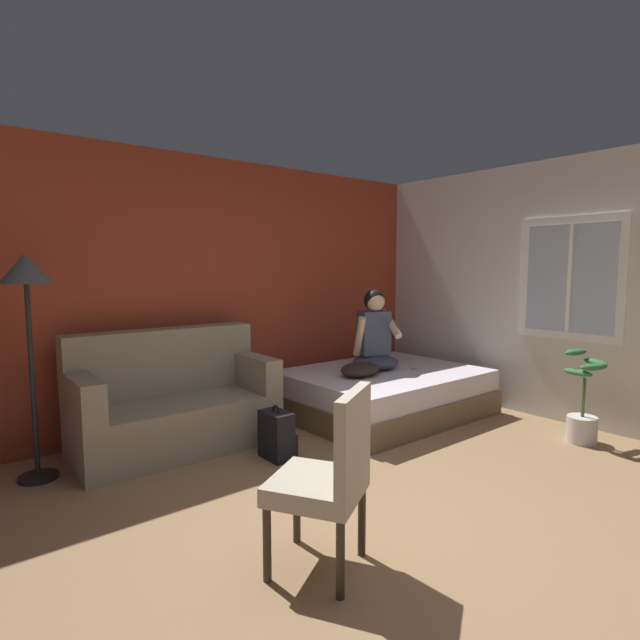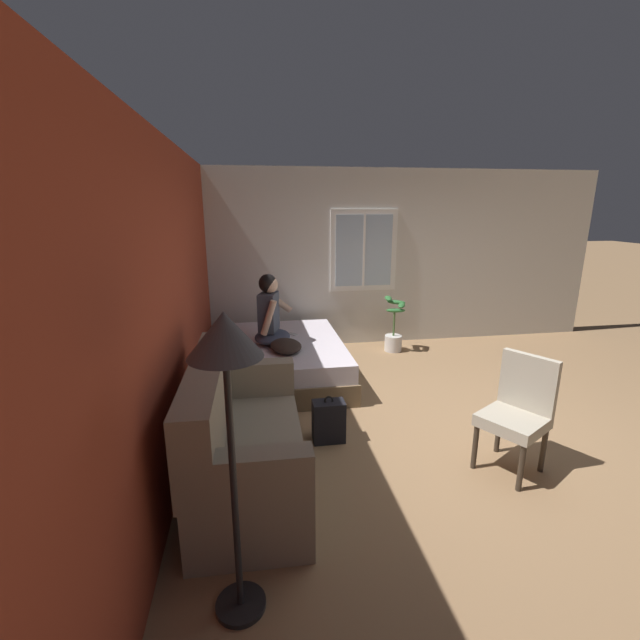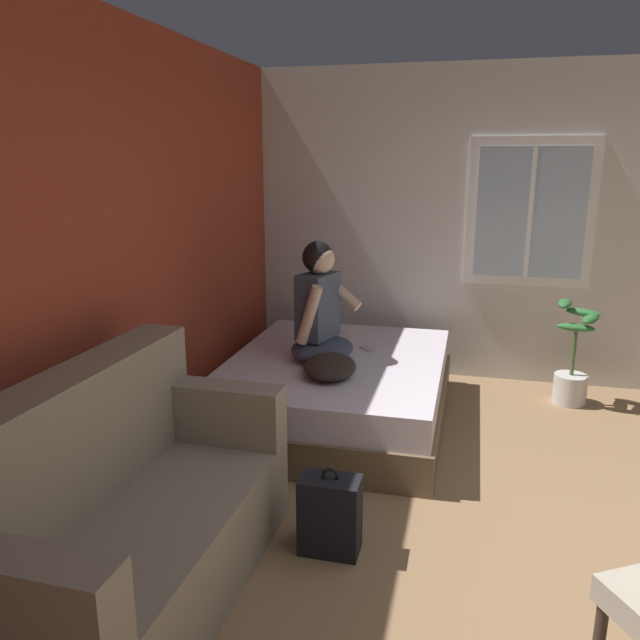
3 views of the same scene
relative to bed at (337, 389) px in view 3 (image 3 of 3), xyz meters
The scene contains 9 objects.
wall_back_accent 2.26m from the bed, 147.88° to the left, with size 10.78×0.16×2.70m, color #993823.
wall_side_with_window 2.47m from the bed, 53.86° to the right, with size 0.19×6.90×2.70m.
bed is the anchor object (origin of this frame).
couch 2.25m from the bed, 167.83° to the left, with size 1.72×0.85×1.04m.
person_seated 0.61m from the bed, 105.37° to the left, with size 0.62×0.57×0.88m.
backpack 1.66m from the bed, 168.58° to the right, with size 0.23×0.30×0.46m.
throw_pillow 0.50m from the bed, behind, with size 0.48×0.36×0.14m, color #2D231E.
cell_phone 0.41m from the bed, 33.50° to the right, with size 0.07×0.14×0.01m, color #B7B7BC.
potted_plant 1.92m from the bed, 66.93° to the right, with size 0.39×0.37×0.85m.
Camera 3 is at (-2.66, 0.84, 1.92)m, focal length 35.00 mm.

